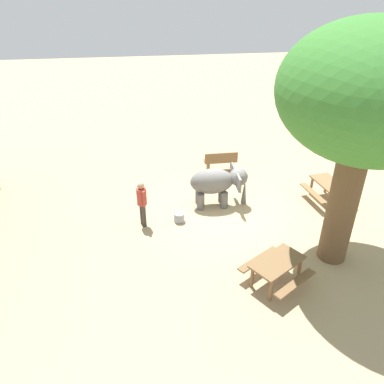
# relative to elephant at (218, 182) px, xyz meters

# --- Properties ---
(ground_plane) EXTENTS (60.00, 60.00, 0.00)m
(ground_plane) POSITION_rel_elephant_xyz_m (-0.63, -0.26, -0.93)
(ground_plane) COLOR tan
(elephant) EXTENTS (1.42, 2.10, 1.46)m
(elephant) POSITION_rel_elephant_xyz_m (0.00, 0.00, 0.00)
(elephant) COLOR slate
(elephant) RESTS_ON ground_plane
(person_handler) EXTENTS (0.49, 0.32, 1.62)m
(person_handler) POSITION_rel_elephant_xyz_m (-0.89, 2.72, 0.02)
(person_handler) COLOR #3F3833
(person_handler) RESTS_ON ground_plane
(shade_tree_main) EXTENTS (4.77, 4.37, 6.66)m
(shade_tree_main) POSITION_rel_elephant_xyz_m (-3.37, -2.80, 3.93)
(shade_tree_main) COLOR brown
(shade_tree_main) RESTS_ON ground_plane
(wooden_bench) EXTENTS (0.40, 1.40, 0.88)m
(wooden_bench) POSITION_rel_elephant_xyz_m (2.69, -0.69, -0.46)
(wooden_bench) COLOR brown
(wooden_bench) RESTS_ON ground_plane
(picnic_table_near) EXTENTS (1.67, 1.65, 0.78)m
(picnic_table_near) POSITION_rel_elephant_xyz_m (-0.34, -4.09, -0.35)
(picnic_table_near) COLOR olive
(picnic_table_near) RESTS_ON ground_plane
(picnic_table_far) EXTENTS (2.05, 2.05, 0.78)m
(picnic_table_far) POSITION_rel_elephant_xyz_m (-4.23, -0.75, -0.35)
(picnic_table_far) COLOR brown
(picnic_table_far) RESTS_ON ground_plane
(feed_bucket) EXTENTS (0.36, 0.36, 0.32)m
(feed_bucket) POSITION_rel_elephant_xyz_m (-0.87, 1.51, -0.77)
(feed_bucket) COLOR gray
(feed_bucket) RESTS_ON ground_plane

